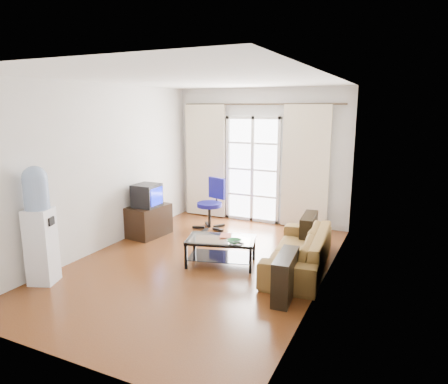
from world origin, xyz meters
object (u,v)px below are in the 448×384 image
object	(u,v)px
sofa	(299,250)
crt_tv	(146,195)
coffee_table	(221,248)
task_chair	(211,214)
water_cooler	(39,223)
tv_stand	(149,221)

from	to	relation	value
sofa	crt_tv	xyz separation A→B (m)	(-2.89, 0.28, 0.49)
coffee_table	task_chair	world-z (taller)	task_chair
coffee_table	water_cooler	distance (m)	2.53
crt_tv	sofa	bearing A→B (deg)	-7.08
tv_stand	task_chair	world-z (taller)	task_chair
task_chair	crt_tv	bearing A→B (deg)	-117.33
coffee_table	crt_tv	distance (m)	1.98
sofa	water_cooler	size ratio (longest dim) A/B	1.25
crt_tv	coffee_table	bearing A→B (deg)	-20.97
coffee_table	crt_tv	xyz separation A→B (m)	(-1.80, 0.64, 0.51)
coffee_table	tv_stand	distance (m)	1.93
coffee_table	tv_stand	xyz separation A→B (m)	(-1.80, 0.69, 0.02)
sofa	tv_stand	xyz separation A→B (m)	(-2.89, 0.34, -0.00)
sofa	coffee_table	xyz separation A→B (m)	(-1.09, -0.35, -0.02)
tv_stand	task_chair	size ratio (longest dim) A/B	0.78
task_chair	water_cooler	world-z (taller)	water_cooler
sofa	coffee_table	distance (m)	1.15
sofa	tv_stand	distance (m)	2.91
sofa	tv_stand	size ratio (longest dim) A/B	2.60
coffee_table	water_cooler	bearing A→B (deg)	-140.05
coffee_table	tv_stand	world-z (taller)	tv_stand
tv_stand	coffee_table	bearing A→B (deg)	-14.57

